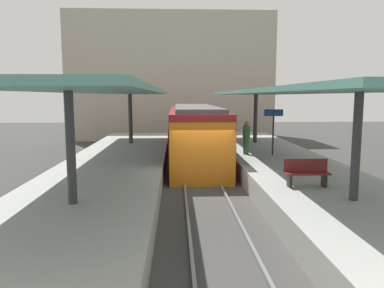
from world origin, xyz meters
name	(u,v)px	position (x,y,z in m)	size (l,w,h in m)	color
ground_plane	(202,191)	(0.00, 0.00, 0.00)	(80.00, 80.00, 0.00)	#383835
platform_left	(108,180)	(-3.80, 0.00, 0.50)	(4.40, 28.00, 1.00)	#9E9E99
platform_right	(295,178)	(3.80, 0.00, 0.50)	(4.40, 28.00, 1.00)	#9E9E99
track_ballast	(202,189)	(0.00, 0.00, 0.10)	(3.20, 28.00, 0.20)	#423F3D
rail_near_side	(185,185)	(-0.72, 0.00, 0.27)	(0.08, 28.00, 0.14)	slate
rail_far_side	(220,184)	(0.72, 0.00, 0.27)	(0.08, 28.00, 0.14)	slate
commuter_train	(195,134)	(0.00, 5.79, 1.73)	(2.78, 11.87, 3.10)	maroon
canopy_left	(111,92)	(-3.80, 1.40, 4.02)	(4.18, 21.00, 3.13)	#333335
canopy_right	(287,92)	(3.80, 1.40, 3.99)	(4.18, 21.00, 3.11)	#333335
platform_bench	(306,172)	(3.04, -3.34, 1.46)	(1.40, 0.41, 0.86)	black
platform_sign	(273,122)	(3.59, 2.80, 2.62)	(0.90, 0.08, 2.21)	#262628
passenger_near_bench	(246,137)	(2.37, 3.14, 1.84)	(0.36, 0.36, 1.62)	#386B3D
station_building_backdrop	(171,78)	(-1.49, 20.00, 5.50)	(18.00, 6.00, 11.00)	#A89E8E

